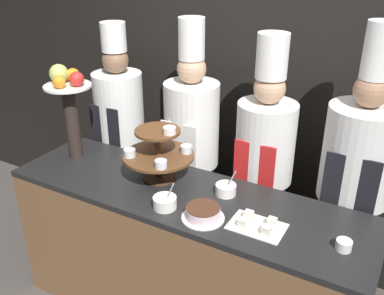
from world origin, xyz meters
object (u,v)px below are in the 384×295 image
at_px(cup_white, 344,245).
at_px(chef_left, 120,128).
at_px(cake_square_tray, 257,224).
at_px(fruit_pedestal, 69,99).
at_px(chef_center_right, 264,163).
at_px(chef_center_left, 192,143).
at_px(serving_bowl_near, 165,202).
at_px(chef_right, 355,181).
at_px(cake_round, 203,213).
at_px(serving_bowl_far, 226,189).
at_px(tiered_stand, 159,152).

bearing_deg(cup_white, chef_left, 161.39).
xyz_separation_m(cup_white, cake_square_tray, (-0.42, -0.03, -0.01)).
relative_size(fruit_pedestal, chef_center_right, 0.34).
xyz_separation_m(chef_center_left, chef_center_right, (0.53, 0.00, -0.01)).
height_order(serving_bowl_near, chef_center_left, chef_center_left).
relative_size(cup_white, chef_center_right, 0.04).
xyz_separation_m(chef_center_left, chef_right, (1.09, 0.00, 0.01)).
xyz_separation_m(cake_round, serving_bowl_far, (-0.00, 0.27, -0.00)).
bearing_deg(chef_left, serving_bowl_far, -21.36).
height_order(cup_white, cake_square_tray, same).
xyz_separation_m(cup_white, chef_center_right, (-0.62, 0.60, 0.00)).
bearing_deg(serving_bowl_far, chef_right, 34.34).
bearing_deg(serving_bowl_near, tiered_stand, 128.45).
bearing_deg(chef_center_left, tiered_stand, -85.43).
relative_size(tiered_stand, serving_bowl_near, 2.57).
distance_m(cup_white, serving_bowl_far, 0.71).
relative_size(cake_round, serving_bowl_near, 1.35).
relative_size(fruit_pedestal, serving_bowl_far, 3.77).
relative_size(fruit_pedestal, cake_square_tray, 2.21).
bearing_deg(chef_center_left, cake_square_tray, -40.56).
height_order(cake_round, chef_center_right, chef_center_right).
height_order(chef_center_left, chef_right, chef_right).
height_order(tiered_stand, fruit_pedestal, fruit_pedestal).
distance_m(cake_round, cake_square_tray, 0.28).
xyz_separation_m(cake_round, chef_left, (-1.09, 0.70, -0.00)).
bearing_deg(tiered_stand, cup_white, -7.12).
bearing_deg(fruit_pedestal, serving_bowl_far, 2.77).
relative_size(serving_bowl_far, chef_left, 0.09).
relative_size(chef_left, chef_right, 0.92).
xyz_separation_m(serving_bowl_near, serving_bowl_far, (0.23, 0.29, -0.00)).
bearing_deg(cake_round, chef_center_right, 84.67).
bearing_deg(chef_left, chef_center_left, -0.01).
height_order(cake_square_tray, serving_bowl_near, serving_bowl_near).
xyz_separation_m(tiered_stand, chef_center_left, (-0.04, 0.46, -0.14)).
relative_size(tiered_stand, cup_white, 5.69).
height_order(tiered_stand, cup_white, tiered_stand).
bearing_deg(fruit_pedestal, cake_square_tray, -6.44).
bearing_deg(chef_center_left, fruit_pedestal, -142.60).
bearing_deg(chef_right, chef_left, 180.00).
bearing_deg(serving_bowl_near, chef_left, 140.38).
bearing_deg(chef_right, fruit_pedestal, -164.41).
bearing_deg(chef_left, cake_square_tray, -24.91).
height_order(cake_round, chef_center_left, chef_center_left).
bearing_deg(cake_square_tray, chef_center_left, 139.44).
bearing_deg(fruit_pedestal, chef_center_left, 37.40).
xyz_separation_m(cake_square_tray, chef_center_right, (-0.21, 0.63, 0.01)).
distance_m(cup_white, chef_center_right, 0.86).
height_order(cake_square_tray, chef_center_left, chef_center_left).
distance_m(cup_white, chef_right, 0.60).
bearing_deg(serving_bowl_near, chef_center_left, 108.48).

